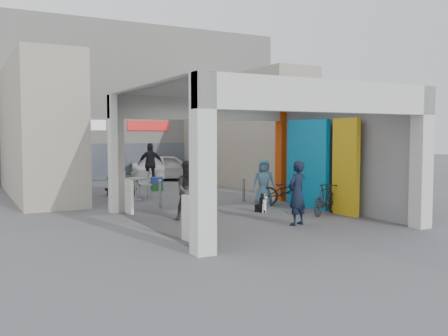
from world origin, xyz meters
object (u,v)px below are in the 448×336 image
man_back_turned (189,191)px  man_crates (151,164)px  man_elderly (264,182)px  white_van (170,167)px  border_collie (262,204)px  produce_stand (121,188)px  man_with_dog (297,193)px  bicycle_rear (326,199)px  cafe_set (130,190)px  bicycle_front (287,191)px

man_back_turned → man_crates: size_ratio=0.83×
man_elderly → white_van: size_ratio=0.39×
border_collie → man_crates: bearing=68.6°
man_crates → white_van: size_ratio=0.49×
produce_stand → man_elderly: man_elderly is taller
man_with_dog → bicycle_rear: bearing=-170.9°
man_with_dog → man_elderly: size_ratio=1.09×
man_crates → produce_stand: bearing=71.1°
cafe_set → man_elderly: 4.99m
cafe_set → man_crates: size_ratio=0.81×
man_back_turned → man_crates: (2.33, 9.62, 0.17)m
man_elderly → produce_stand: bearing=147.5°
bicycle_front → white_van: (0.07, 10.50, 0.19)m
bicycle_front → border_collie: bearing=146.9°
man_with_dog → bicycle_rear: man_with_dog is taller
man_with_dog → bicycle_front: size_ratio=0.89×
man_with_dog → man_back_turned: man_with_dog is taller
produce_stand → man_back_turned: (0.03, -6.39, 0.52)m
border_collie → man_elderly: size_ratio=0.40×
produce_stand → bicycle_front: bearing=-71.2°
man_crates → bicycle_front: 8.80m
man_back_turned → man_elderly: size_ratio=1.06×
produce_stand → man_with_dog: size_ratio=0.67×
man_with_dog → man_back_turned: size_ratio=1.03×
man_with_dog → white_van: bearing=-117.5°
man_back_turned → white_van: bearing=83.0°
cafe_set → man_back_turned: bearing=-88.8°
cafe_set → produce_stand: bearing=87.1°
man_crates → white_van: (1.67, 1.86, -0.30)m
man_back_turned → bicycle_front: (3.94, 0.98, -0.32)m
man_crates → cafe_set: bearing=79.3°
bicycle_front → man_with_dog: bearing=177.6°
border_collie → man_with_dog: 2.31m
man_back_turned → white_van: 12.16m
border_collie → man_crates: 9.44m
man_with_dog → border_collie: bearing=-118.6°
border_collie → man_with_dog: (-0.35, -2.20, 0.59)m
bicycle_front → bicycle_rear: bearing=-153.9°
border_collie → produce_stand: bearing=89.8°
produce_stand → bicycle_rear: 8.40m
produce_stand → man_elderly: bearing=-73.6°
produce_stand → bicycle_rear: size_ratio=0.73×
man_elderly → man_crates: 8.26m
white_van → cafe_set: bearing=165.2°
man_elderly → man_with_dog: bearing=-85.2°
cafe_set → produce_stand: (0.07, 1.35, -0.05)m
produce_stand → bicycle_rear: bearing=-80.0°
cafe_set → man_with_dog: man_with_dog is taller
man_back_turned → bicycle_front: 4.07m
man_back_turned → man_with_dog: bearing=-30.9°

